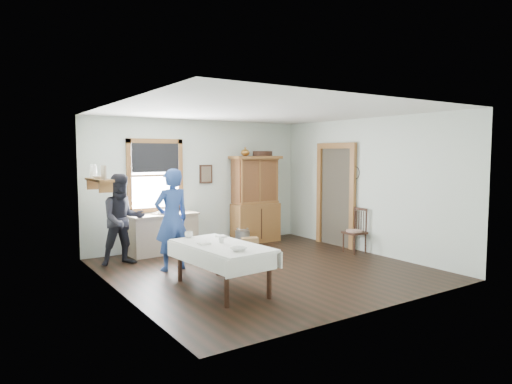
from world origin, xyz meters
TOP-DOWN VIEW (x-y plane):
  - room at (0.00, 0.00)m, footprint 5.01×5.01m
  - window at (-1.00, 2.46)m, footprint 1.18×0.07m
  - doorway at (2.46, 0.85)m, footprint 0.09×1.14m
  - wall_shelf at (-2.37, 1.54)m, footprint 0.24×1.00m
  - framed_picture at (0.15, 2.46)m, footprint 0.30×0.04m
  - rug_beater at (2.45, 0.30)m, footprint 0.01×0.27m
  - work_counter at (-0.97, 2.16)m, footprint 1.42×0.62m
  - china_hutch at (1.25, 2.18)m, footprint 1.16×0.59m
  - dining_table at (-1.20, -0.62)m, footprint 1.02×1.74m
  - spindle_chair at (2.25, 0.09)m, footprint 0.43×0.43m
  - pail at (0.75, 1.93)m, footprint 0.35×0.35m
  - wicker_basket at (0.78, 1.70)m, footprint 0.42×0.36m
  - woman_blue at (-1.35, 0.84)m, footprint 0.63×0.45m
  - figure_dark at (-1.93, 1.68)m, footprint 0.75×0.59m
  - table_cup_a at (-1.37, 0.12)m, footprint 0.15×0.15m
  - table_cup_b at (-1.15, -0.53)m, footprint 0.11×0.11m
  - table_bowl at (-1.23, -1.16)m, footprint 0.30×0.30m
  - counter_book at (-1.15, 2.13)m, footprint 0.24×0.25m
  - counter_bowl at (-1.03, 2.07)m, footprint 0.27×0.27m
  - shelf_bowl at (-2.37, 1.55)m, footprint 0.22×0.22m

SIDE VIEW (x-z plane):
  - wicker_basket at x=0.78m, z-range 0.00..0.21m
  - pail at x=0.75m, z-range 0.00..0.33m
  - dining_table at x=-1.20m, z-range 0.00..0.67m
  - work_counter at x=-0.97m, z-range 0.00..0.80m
  - spindle_chair at x=2.25m, z-range 0.00..0.90m
  - table_bowl at x=-1.23m, z-range 0.67..0.73m
  - table_cup_b at x=-1.15m, z-range 0.67..0.76m
  - table_cup_a at x=-1.37m, z-range 0.67..0.77m
  - figure_dark at x=-1.93m, z-range 0.00..1.51m
  - counter_book at x=-1.15m, z-range 0.80..0.81m
  - woman_blue at x=-1.35m, z-range 0.00..1.61m
  - counter_bowl at x=-1.03m, z-range 0.80..0.86m
  - china_hutch at x=1.25m, z-range 0.00..1.94m
  - doorway at x=2.46m, z-range 0.05..2.27m
  - room at x=0.00m, z-range 0.00..2.70m
  - framed_picture at x=0.15m, z-range 1.35..1.75m
  - wall_shelf at x=-2.37m, z-range 1.35..1.79m
  - shelf_bowl at x=-2.37m, z-range 1.57..1.62m
  - window at x=-1.00m, z-range 0.90..2.38m
  - rug_beater at x=2.45m, z-range 1.58..1.86m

